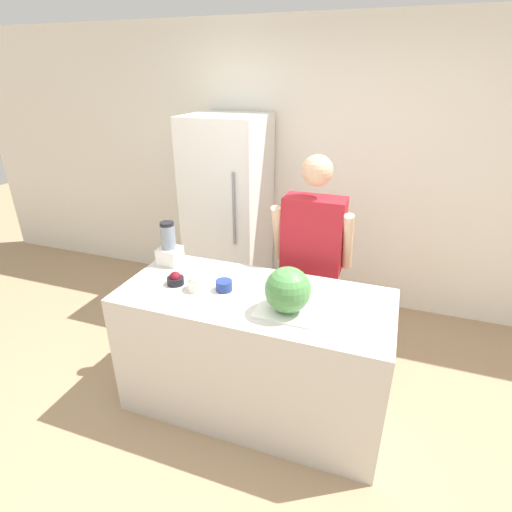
# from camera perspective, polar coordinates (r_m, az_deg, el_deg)

# --- Properties ---
(ground_plane) EXTENTS (14.00, 14.00, 0.00)m
(ground_plane) POSITION_cam_1_polar(r_m,az_deg,el_deg) (2.81, -3.15, -25.18)
(ground_plane) COLOR tan
(wall_back) EXTENTS (8.00, 0.06, 2.60)m
(wall_back) POSITION_cam_1_polar(r_m,az_deg,el_deg) (3.90, 8.46, 11.98)
(wall_back) COLOR white
(wall_back) RESTS_ON ground_plane
(counter_island) EXTENTS (1.72, 0.76, 0.89)m
(counter_island) POSITION_cam_1_polar(r_m,az_deg,el_deg) (2.75, -0.27, -13.53)
(counter_island) COLOR beige
(counter_island) RESTS_ON ground_plane
(refrigerator) EXTENTS (0.69, 0.72, 1.82)m
(refrigerator) POSITION_cam_1_polar(r_m,az_deg,el_deg) (3.86, -3.91, 5.99)
(refrigerator) COLOR white
(refrigerator) RESTS_ON ground_plane
(person) EXTENTS (0.58, 0.26, 1.65)m
(person) POSITION_cam_1_polar(r_m,az_deg,el_deg) (3.04, 7.91, -1.00)
(person) COLOR gray
(person) RESTS_ON ground_plane
(cutting_board) EXTENTS (0.34, 0.29, 0.01)m
(cutting_board) POSITION_cam_1_polar(r_m,az_deg,el_deg) (2.35, 4.40, -7.60)
(cutting_board) COLOR white
(cutting_board) RESTS_ON counter_island
(watermelon) EXTENTS (0.27, 0.27, 0.27)m
(watermelon) POSITION_cam_1_polar(r_m,az_deg,el_deg) (2.27, 4.55, -4.84)
(watermelon) COLOR #4C8C47
(watermelon) RESTS_ON cutting_board
(bowl_cherries) EXTENTS (0.11, 0.11, 0.09)m
(bowl_cherries) POSITION_cam_1_polar(r_m,az_deg,el_deg) (2.66, -11.45, -3.27)
(bowl_cherries) COLOR black
(bowl_cherries) RESTS_ON counter_island
(bowl_cream) EXTENTS (0.12, 0.12, 0.11)m
(bowl_cream) POSITION_cam_1_polar(r_m,az_deg,el_deg) (2.57, -8.48, -3.84)
(bowl_cream) COLOR white
(bowl_cream) RESTS_ON counter_island
(bowl_small_blue) EXTENTS (0.11, 0.11, 0.07)m
(bowl_small_blue) POSITION_cam_1_polar(r_m,az_deg,el_deg) (2.54, -4.60, -4.22)
(bowl_small_blue) COLOR navy
(bowl_small_blue) RESTS_ON counter_island
(blender) EXTENTS (0.15, 0.15, 0.32)m
(blender) POSITION_cam_1_polar(r_m,az_deg,el_deg) (2.91, -12.31, 1.27)
(blender) COLOR silver
(blender) RESTS_ON counter_island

